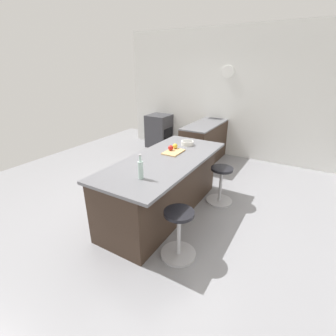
# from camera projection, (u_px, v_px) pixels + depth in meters

# --- Properties ---
(ground_plane) EXTENTS (7.71, 7.71, 0.00)m
(ground_plane) POSITION_uv_depth(u_px,v_px,m) (167.00, 204.00, 4.10)
(ground_plane) COLOR gray
(interior_partition_left) EXTENTS (0.15, 5.61, 2.99)m
(interior_partition_left) POSITION_uv_depth(u_px,v_px,m) (230.00, 95.00, 5.86)
(interior_partition_left) COLOR silver
(interior_partition_left) RESTS_ON ground_plane
(sink_cabinet) EXTENTS (2.43, 0.60, 1.20)m
(sink_cabinet) POSITION_uv_depth(u_px,v_px,m) (212.00, 138.00, 6.11)
(sink_cabinet) COLOR #38281E
(sink_cabinet) RESTS_ON ground_plane
(oven_range) EXTENTS (0.60, 0.61, 0.89)m
(oven_range) POSITION_uv_depth(u_px,v_px,m) (159.00, 131.00, 6.85)
(oven_range) COLOR #38383D
(oven_range) RESTS_ON ground_plane
(kitchen_island) EXTENTS (2.33, 1.01, 0.91)m
(kitchen_island) POSITION_uv_depth(u_px,v_px,m) (163.00, 185.00, 3.74)
(kitchen_island) COLOR #38281E
(kitchen_island) RESTS_ON ground_plane
(stool_by_window) EXTENTS (0.44, 0.44, 0.63)m
(stool_by_window) POSITION_uv_depth(u_px,v_px,m) (220.00, 186.00, 4.07)
(stool_by_window) COLOR #B7B7BC
(stool_by_window) RESTS_ON ground_plane
(stool_middle) EXTENTS (0.44, 0.44, 0.63)m
(stool_middle) POSITION_uv_depth(u_px,v_px,m) (179.00, 235.00, 2.90)
(stool_middle) COLOR #B7B7BC
(stool_middle) RESTS_ON ground_plane
(cutting_board) EXTENTS (0.36, 0.24, 0.02)m
(cutting_board) POSITION_uv_depth(u_px,v_px,m) (174.00, 152.00, 3.79)
(cutting_board) COLOR tan
(cutting_board) RESTS_ON kitchen_island
(apple_red) EXTENTS (0.08, 0.08, 0.08)m
(apple_red) POSITION_uv_depth(u_px,v_px,m) (171.00, 148.00, 3.81)
(apple_red) COLOR red
(apple_red) RESTS_ON cutting_board
(apple_yellow) EXTENTS (0.08, 0.08, 0.08)m
(apple_yellow) POSITION_uv_depth(u_px,v_px,m) (175.00, 146.00, 3.90)
(apple_yellow) COLOR gold
(apple_yellow) RESTS_ON cutting_board
(water_bottle) EXTENTS (0.06, 0.06, 0.31)m
(water_bottle) POSITION_uv_depth(u_px,v_px,m) (141.00, 169.00, 2.88)
(water_bottle) COLOR silver
(water_bottle) RESTS_ON kitchen_island
(fruit_bowl) EXTENTS (0.21, 0.21, 0.07)m
(fruit_bowl) POSITION_uv_depth(u_px,v_px,m) (187.00, 143.00, 4.13)
(fruit_bowl) COLOR silver
(fruit_bowl) RESTS_ON kitchen_island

